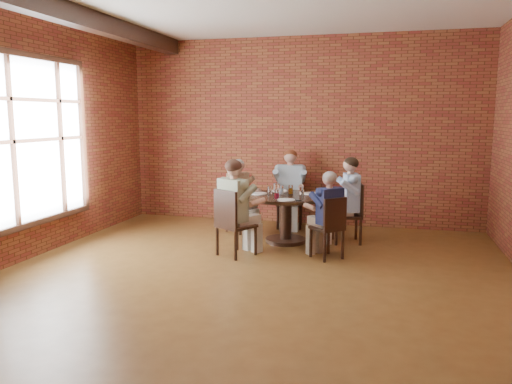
% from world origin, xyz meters
% --- Properties ---
extents(floor, '(7.00, 7.00, 0.00)m').
position_xyz_m(floor, '(0.00, 0.00, 0.00)').
color(floor, brown).
rests_on(floor, ground).
extents(wall_back, '(7.00, 0.00, 7.00)m').
position_xyz_m(wall_back, '(0.00, 3.50, 1.70)').
color(wall_back, brown).
rests_on(wall_back, ground).
extents(wall_front, '(7.00, 0.00, 7.00)m').
position_xyz_m(wall_front, '(0.00, -3.50, 1.70)').
color(wall_front, brown).
rests_on(wall_front, ground).
extents(wall_left, '(0.00, 7.00, 7.00)m').
position_xyz_m(wall_left, '(-3.25, 0.00, 1.70)').
color(wall_left, brown).
rests_on(wall_left, ground).
extents(ceiling_beam, '(0.22, 6.90, 0.26)m').
position_xyz_m(ceiling_beam, '(-2.45, 0.00, 3.27)').
color(ceiling_beam, black).
rests_on(ceiling_beam, ceiling).
extents(window, '(0.10, 2.16, 2.36)m').
position_xyz_m(window, '(-3.18, 0.40, 1.65)').
color(window, white).
rests_on(window, wall_left).
extents(dining_table, '(1.27, 1.27, 0.75)m').
position_xyz_m(dining_table, '(0.05, 2.00, 0.53)').
color(dining_table, black).
rests_on(dining_table, floor).
extents(chair_a, '(0.52, 0.52, 0.95)m').
position_xyz_m(chair_a, '(1.06, 2.25, 0.51)').
color(chair_a, black).
rests_on(chair_a, floor).
extents(diner_a, '(0.77, 0.68, 1.35)m').
position_xyz_m(diner_a, '(0.98, 2.23, 0.67)').
color(diner_a, '#4474B3').
rests_on(diner_a, floor).
extents(chair_b, '(0.51, 0.51, 0.97)m').
position_xyz_m(chair_b, '(-0.11, 3.16, 0.52)').
color(chair_b, black).
rests_on(chair_b, floor).
extents(diner_b, '(0.65, 0.76, 1.39)m').
position_xyz_m(diner_b, '(-0.10, 3.07, 0.69)').
color(diner_b, '#99B3C3').
rests_on(diner_b, floor).
extents(chair_c, '(0.52, 0.52, 0.89)m').
position_xyz_m(chair_c, '(-0.92, 2.54, 0.49)').
color(chair_c, black).
rests_on(chair_c, floor).
extents(diner_c, '(0.75, 0.70, 1.25)m').
position_xyz_m(diner_c, '(-0.85, 2.50, 0.62)').
color(diner_c, brown).
rests_on(diner_c, floor).
extents(chair_d, '(0.61, 0.61, 0.96)m').
position_xyz_m(chair_d, '(-0.54, 1.00, 0.52)').
color(chair_d, black).
rests_on(chair_d, floor).
extents(diner_d, '(0.82, 0.87, 1.38)m').
position_xyz_m(diner_d, '(-0.49, 1.08, 0.69)').
color(diner_d, '#B0A48A').
rests_on(diner_d, floor).
extents(chair_e, '(0.53, 0.53, 0.88)m').
position_xyz_m(chair_e, '(0.83, 1.21, 0.48)').
color(chair_e, black).
rests_on(chair_e, floor).
extents(diner_e, '(0.73, 0.73, 1.23)m').
position_xyz_m(diner_e, '(0.78, 1.26, 0.61)').
color(diner_e, navy).
rests_on(diner_e, floor).
extents(plate_a, '(0.26, 0.26, 0.01)m').
position_xyz_m(plate_a, '(0.41, 2.25, 0.76)').
color(plate_a, white).
rests_on(plate_a, dining_table).
extents(plate_b, '(0.26, 0.26, 0.01)m').
position_xyz_m(plate_b, '(-0.14, 2.40, 0.76)').
color(plate_b, white).
rests_on(plate_b, dining_table).
extents(plate_c, '(0.26, 0.26, 0.01)m').
position_xyz_m(plate_c, '(-0.41, 2.04, 0.76)').
color(plate_c, white).
rests_on(plate_c, dining_table).
extents(plate_d, '(0.26, 0.26, 0.01)m').
position_xyz_m(plate_d, '(0.14, 1.54, 0.76)').
color(plate_d, white).
rests_on(plate_d, dining_table).
extents(glass_a, '(0.07, 0.07, 0.14)m').
position_xyz_m(glass_a, '(0.30, 1.99, 0.82)').
color(glass_a, white).
rests_on(glass_a, dining_table).
extents(glass_b, '(0.07, 0.07, 0.14)m').
position_xyz_m(glass_b, '(0.08, 2.19, 0.82)').
color(glass_b, white).
rests_on(glass_b, dining_table).
extents(glass_c, '(0.07, 0.07, 0.14)m').
position_xyz_m(glass_c, '(-0.19, 2.31, 0.82)').
color(glass_c, white).
rests_on(glass_c, dining_table).
extents(glass_d, '(0.07, 0.07, 0.14)m').
position_xyz_m(glass_d, '(-0.05, 2.11, 0.82)').
color(glass_d, white).
rests_on(glass_d, dining_table).
extents(glass_e, '(0.07, 0.07, 0.14)m').
position_xyz_m(glass_e, '(-0.21, 1.96, 0.82)').
color(glass_e, white).
rests_on(glass_e, dining_table).
extents(glass_f, '(0.07, 0.07, 0.14)m').
position_xyz_m(glass_f, '(-0.02, 1.62, 0.82)').
color(glass_f, white).
rests_on(glass_f, dining_table).
extents(smartphone, '(0.11, 0.17, 0.01)m').
position_xyz_m(smartphone, '(0.31, 1.62, 0.75)').
color(smartphone, black).
rests_on(smartphone, dining_table).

